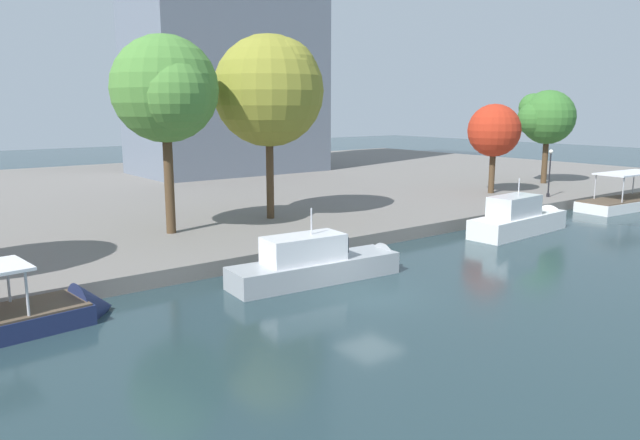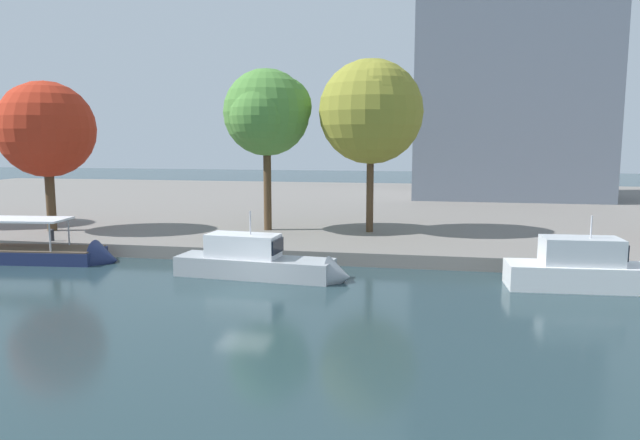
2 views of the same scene
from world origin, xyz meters
name	(u,v)px [view 2 (image 2 of 2)]	position (x,y,z in m)	size (l,w,h in m)	color
ground_plane	(244,293)	(0.00, 0.00, 0.00)	(220.00, 220.00, 0.00)	#23383D
dock_promenade	(345,206)	(0.00, 34.45, 0.41)	(120.00, 55.00, 0.81)	slate
tour_boat_1	(32,257)	(-15.10, 4.80, 0.29)	(11.87, 3.69, 3.70)	navy
motor_yacht_2	(263,266)	(-0.02, 3.37, 0.63)	(9.81, 2.99, 4.33)	#9EA3A8
motor_yacht_3	(602,275)	(17.32, 3.99, 0.73)	(9.42, 2.78, 4.41)	white
mooring_bollard_0	(52,235)	(-15.43, 7.38, 1.24)	(0.24, 0.24, 0.80)	#2D2D33
tree_0	(41,128)	(-18.53, 11.23, 8.22)	(6.96, 6.81, 10.71)	#4C3823
tree_1	(268,112)	(-2.68, 14.42, 9.30)	(6.29, 6.57, 11.59)	#4C3823
tree_3	(374,109)	(4.80, 15.09, 9.49)	(7.31, 7.31, 12.16)	#4C3823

